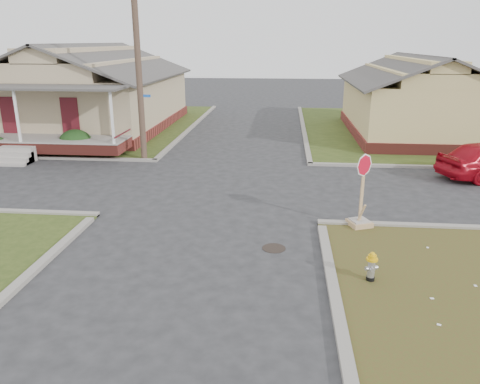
{
  "coord_description": "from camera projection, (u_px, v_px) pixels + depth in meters",
  "views": [
    {
      "loc": [
        2.39,
        -12.18,
        5.39
      ],
      "look_at": [
        1.13,
        1.0,
        1.1
      ],
      "focal_mm": 35.0,
      "sensor_mm": 36.0,
      "label": 1
    }
  ],
  "objects": [
    {
      "name": "side_house_yellow",
      "position": [
        415.0,
        98.0,
        27.46
      ],
      "size": [
        7.6,
        11.6,
        4.7
      ],
      "color": "maroon",
      "rests_on": "ground"
    },
    {
      "name": "ground",
      "position": [
        198.0,
        238.0,
        13.42
      ],
      "size": [
        120.0,
        120.0,
        0.0
      ],
      "primitive_type": "plane",
      "color": "#28282A",
      "rests_on": "ground"
    },
    {
      "name": "fire_hydrant",
      "position": [
        372.0,
        265.0,
        10.83
      ],
      "size": [
        0.27,
        0.27,
        0.72
      ],
      "rotation": [
        0.0,
        0.0,
        0.36
      ],
      "color": "black",
      "rests_on": "ground"
    },
    {
      "name": "stop_sign",
      "position": [
        360.0,
        211.0,
        14.03
      ],
      "size": [
        0.64,
        0.62,
        2.24
      ],
      "rotation": [
        0.0,
        0.0,
        0.38
      ],
      "color": "tan",
      "rests_on": "ground"
    },
    {
      "name": "hedge_right",
      "position": [
        76.0,
        142.0,
        23.0
      ],
      "size": [
        1.54,
        1.26,
        1.17
      ],
      "primitive_type": "ellipsoid",
      "color": "#183413",
      "rests_on": "verge_far_left"
    },
    {
      "name": "verge_far_left",
      "position": [
        56.0,
        124.0,
        31.64
      ],
      "size": [
        19.0,
        19.0,
        0.05
      ],
      "primitive_type": "cube",
      "color": "#2F4017",
      "rests_on": "ground"
    },
    {
      "name": "utility_pole",
      "position": [
        138.0,
        58.0,
        20.79
      ],
      "size": [
        1.8,
        0.28,
        9.0
      ],
      "color": "#4A362A",
      "rests_on": "ground"
    },
    {
      "name": "corner_house",
      "position": [
        88.0,
        93.0,
        29.42
      ],
      "size": [
        10.1,
        15.5,
        5.3
      ],
      "color": "maroon",
      "rests_on": "ground"
    },
    {
      "name": "curbs",
      "position": [
        221.0,
        186.0,
        18.15
      ],
      "size": [
        80.0,
        40.0,
        0.12
      ],
      "primitive_type": null,
      "color": "gray",
      "rests_on": "ground"
    },
    {
      "name": "manhole",
      "position": [
        274.0,
        248.0,
        12.74
      ],
      "size": [
        0.64,
        0.64,
        0.01
      ],
      "primitive_type": "cylinder",
      "color": "black",
      "rests_on": "ground"
    }
  ]
}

